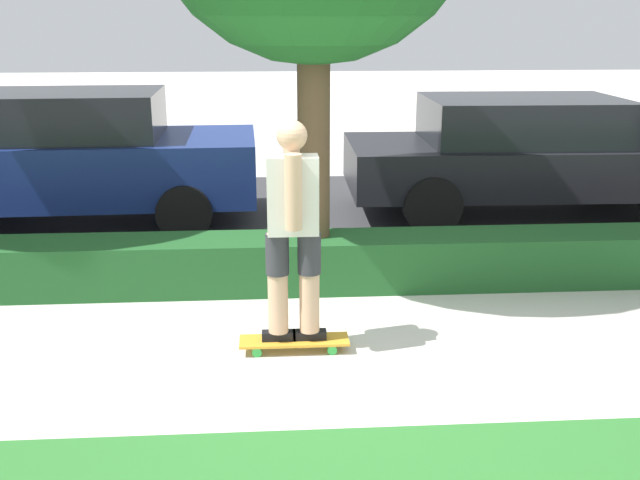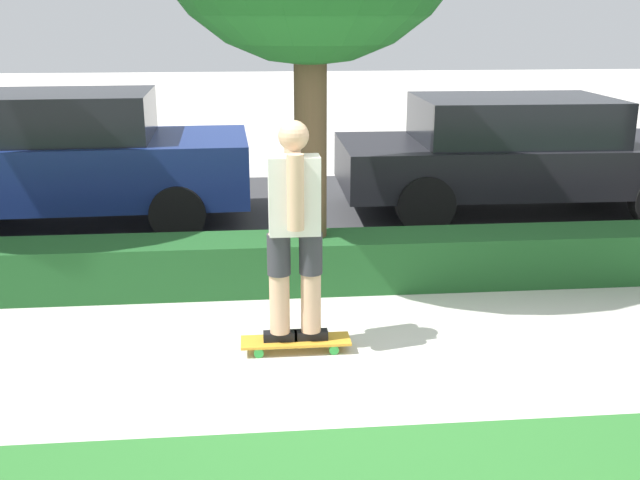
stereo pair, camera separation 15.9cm
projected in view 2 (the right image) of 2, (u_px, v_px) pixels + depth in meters
The scene contains 7 objects.
ground_plane at pixel (348, 359), 5.69m from camera, with size 60.00×60.00×0.00m, color beige.
street_asphalt at pixel (305, 217), 9.70m from camera, with size 16.19×5.00×0.01m.
hedge_row at pixel (326, 262), 7.15m from camera, with size 16.19×0.60×0.50m.
skateboard at pixel (296, 342), 5.82m from camera, with size 0.85×0.24×0.09m.
skater_person at pixel (295, 227), 5.55m from camera, with size 0.50×0.44×1.70m.
parked_car_front at pixel (70, 158), 9.13m from camera, with size 4.30×1.96×1.63m.
parked_car_middle at pixel (518, 152), 9.73m from camera, with size 4.73×1.98×1.51m.
Camera 2 is at (-0.70, -5.14, 2.52)m, focal length 42.00 mm.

